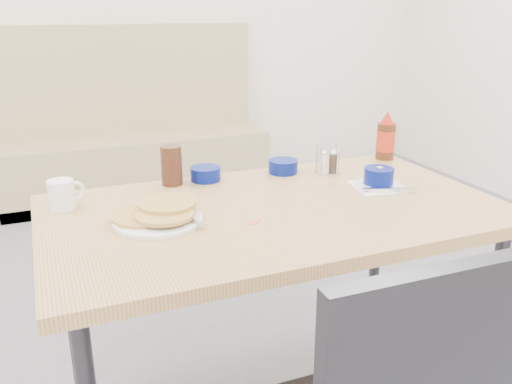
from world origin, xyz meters
name	(u,v)px	position (x,y,z in m)	size (l,w,h in m)	color
booth_bench	(135,147)	(0.00, 2.78, 0.35)	(1.90, 0.56, 1.22)	tan
dining_table	(275,225)	(0.00, 0.25, 0.70)	(1.40, 0.80, 0.76)	tan
pancake_plate	(158,216)	(-0.36, 0.27, 0.78)	(0.26, 0.26, 0.05)	white
coffee_mug	(63,194)	(-0.61, 0.49, 0.81)	(0.11, 0.08, 0.09)	white
grits_setting	(379,179)	(0.41, 0.29, 0.79)	(0.19, 0.20, 0.07)	white
creamer_bowl	(206,174)	(-0.12, 0.59, 0.78)	(0.11, 0.11, 0.05)	#041162
butter_bowl	(283,166)	(0.18, 0.57, 0.78)	(0.11, 0.11, 0.05)	#041162
amber_tumbler	(172,165)	(-0.24, 0.59, 0.83)	(0.07, 0.07, 0.14)	#381C11
condiment_caddy	(328,164)	(0.33, 0.50, 0.80)	(0.09, 0.06, 0.10)	silver
syrup_bottle	(386,138)	(0.64, 0.59, 0.84)	(0.07, 0.07, 0.19)	#47230F
sugar_wrapper	(254,222)	(-0.11, 0.16, 0.76)	(0.04, 0.02, 0.00)	#E1614B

